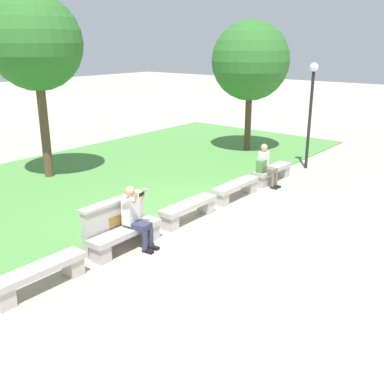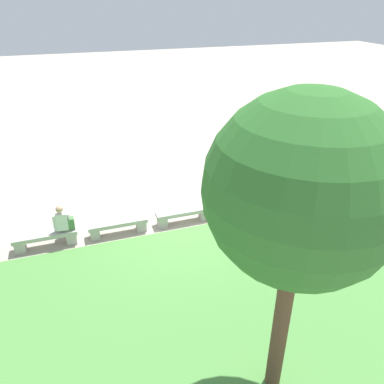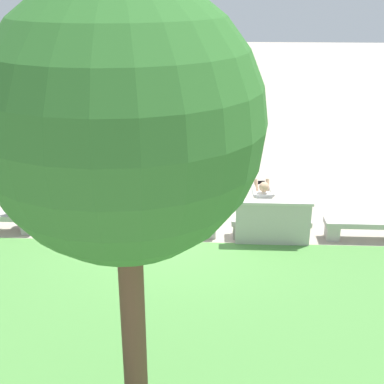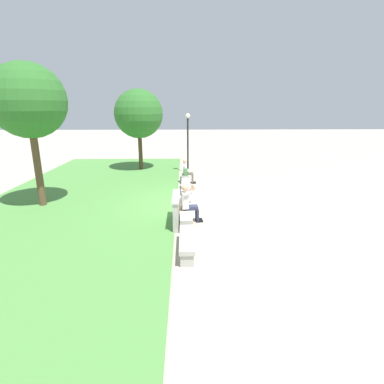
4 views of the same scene
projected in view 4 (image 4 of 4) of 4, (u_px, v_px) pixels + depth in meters
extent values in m
plane|color=#B2A593|center=(186.00, 205.00, 12.17)|extent=(80.00, 80.00, 0.00)
cube|color=#518E42|center=(78.00, 205.00, 12.06)|extent=(21.89, 8.00, 0.03)
cube|color=#B7B2A8|center=(187.00, 239.00, 8.14)|extent=(1.74, 0.40, 0.12)
cube|color=#B7B2A8|center=(187.00, 259.00, 7.54)|extent=(0.28, 0.34, 0.33)
cube|color=#B7B2A8|center=(187.00, 236.00, 8.87)|extent=(0.28, 0.34, 0.33)
cube|color=#B7B2A8|center=(186.00, 213.00, 10.10)|extent=(1.74, 0.40, 0.12)
cube|color=#B7B2A8|center=(186.00, 227.00, 9.50)|extent=(0.28, 0.34, 0.33)
cube|color=#B7B2A8|center=(186.00, 212.00, 10.82)|extent=(0.28, 0.34, 0.33)
cube|color=#B7B2A8|center=(186.00, 196.00, 12.06)|extent=(1.74, 0.40, 0.12)
cube|color=#B7B2A8|center=(186.00, 206.00, 11.46)|extent=(0.28, 0.34, 0.33)
cube|color=#B7B2A8|center=(186.00, 196.00, 12.78)|extent=(0.28, 0.34, 0.33)
cube|color=#B7B2A8|center=(186.00, 183.00, 14.02)|extent=(1.74, 0.40, 0.12)
cube|color=#B7B2A8|center=(186.00, 192.00, 13.42)|extent=(0.28, 0.34, 0.33)
cube|color=#B7B2A8|center=(186.00, 184.00, 14.74)|extent=(0.28, 0.34, 0.33)
cube|color=#B7B2A8|center=(186.00, 174.00, 15.97)|extent=(1.74, 0.40, 0.12)
cube|color=#B7B2A8|center=(186.00, 181.00, 15.38)|extent=(0.28, 0.34, 0.33)
cube|color=#B7B2A8|center=(186.00, 175.00, 16.70)|extent=(0.28, 0.34, 0.33)
cube|color=#B7B2A8|center=(176.00, 211.00, 10.07)|extent=(1.58, 0.18, 0.95)
cube|color=beige|center=(176.00, 196.00, 9.93)|extent=(1.64, 0.24, 0.06)
cube|color=olive|center=(179.00, 208.00, 10.04)|extent=(0.44, 0.02, 0.22)
cube|color=black|center=(200.00, 221.00, 10.36)|extent=(0.13, 0.25, 0.06)
cylinder|color=#2D334C|center=(198.00, 216.00, 10.29)|extent=(0.11, 0.11, 0.42)
cube|color=black|center=(199.00, 219.00, 10.55)|extent=(0.13, 0.25, 0.06)
cylinder|color=#2D334C|center=(197.00, 214.00, 10.48)|extent=(0.11, 0.11, 0.42)
cube|color=#2D334C|center=(192.00, 208.00, 10.29)|extent=(0.35, 0.45, 0.12)
cube|color=silver|center=(185.00, 200.00, 10.18)|extent=(0.36, 0.26, 0.56)
sphere|color=tan|center=(185.00, 188.00, 10.06)|extent=(0.22, 0.22, 0.22)
cylinder|color=silver|center=(189.00, 193.00, 9.93)|extent=(0.13, 0.32, 0.21)
cylinder|color=tan|center=(193.00, 190.00, 9.99)|extent=(0.08, 0.18, 0.27)
cylinder|color=silver|center=(187.00, 190.00, 10.29)|extent=(0.13, 0.32, 0.21)
cylinder|color=tan|center=(191.00, 188.00, 10.23)|extent=(0.12, 0.20, 0.27)
cube|color=black|center=(194.00, 188.00, 10.11)|extent=(0.15, 0.03, 0.08)
cube|color=black|center=(194.00, 183.00, 15.49)|extent=(0.11, 0.23, 0.06)
cylinder|color=#6B6051|center=(193.00, 179.00, 15.43)|extent=(0.10, 0.10, 0.42)
cube|color=black|center=(194.00, 182.00, 15.66)|extent=(0.11, 0.23, 0.06)
cylinder|color=#6B6051|center=(193.00, 178.00, 15.60)|extent=(0.10, 0.10, 0.42)
cube|color=#6B6051|center=(189.00, 174.00, 15.45)|extent=(0.30, 0.41, 0.12)
cube|color=silver|center=(185.00, 169.00, 15.38)|extent=(0.33, 0.22, 0.52)
sphere|color=tan|center=(185.00, 161.00, 15.27)|extent=(0.20, 0.20, 0.20)
cylinder|color=silver|center=(185.00, 170.00, 15.20)|extent=(0.08, 0.08, 0.48)
cylinder|color=silver|center=(185.00, 169.00, 15.59)|extent=(0.08, 0.08, 0.48)
cube|color=#4C7F47|center=(186.00, 172.00, 15.24)|extent=(0.28, 0.20, 0.36)
cube|color=#395F35|center=(188.00, 173.00, 15.26)|extent=(0.20, 0.06, 0.16)
torus|color=black|center=(186.00, 168.00, 15.19)|extent=(0.10, 0.02, 0.10)
cylinder|color=#4C3826|center=(140.00, 149.00, 18.56)|extent=(0.24, 0.24, 2.55)
sphere|color=#2D6B28|center=(139.00, 114.00, 17.97)|extent=(2.91, 2.91, 2.91)
cylinder|color=brown|center=(38.00, 166.00, 11.65)|extent=(0.27, 0.27, 3.23)
sphere|color=#2D6B28|center=(28.00, 101.00, 10.98)|extent=(2.75, 2.75, 2.75)
cylinder|color=black|center=(188.00, 146.00, 17.64)|extent=(0.10, 0.10, 3.19)
sphere|color=white|center=(188.00, 116.00, 17.16)|extent=(0.28, 0.28, 0.28)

